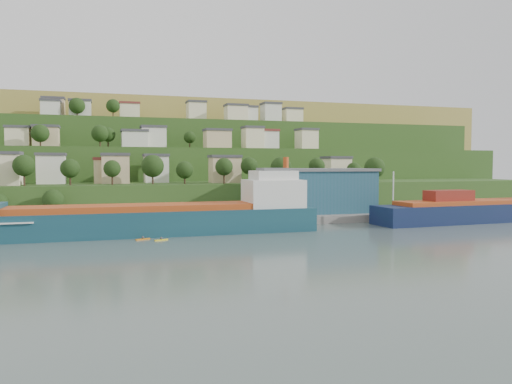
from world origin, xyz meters
name	(u,v)px	position (x,y,z in m)	size (l,w,h in m)	color
ground	(213,237)	(0.00, 0.00, 0.00)	(500.00, 500.00, 0.00)	#4D5E59
quay	(260,221)	(20.00, 28.00, 0.00)	(220.00, 26.00, 4.00)	slate
hillside	(146,194)	(0.00, 168.70, 0.08)	(360.00, 210.28, 96.00)	#284719
cargo_ship_near	(160,220)	(-10.40, 8.77, 3.20)	(77.98, 13.09, 20.02)	#123645
cargo_ship_far	(488,211)	(80.96, 7.54, 2.81)	(65.71, 13.15, 17.76)	#0C1E38
warehouse	(318,190)	(37.96, 28.41, 8.43)	(31.50, 19.82, 12.80)	#204E60
dinghy	(19,227)	(-41.25, 18.12, 1.62)	(4.20, 1.58, 0.84)	silver
kayak_orange	(143,239)	(-14.92, 1.24, 0.23)	(3.16, 1.56, 0.79)	orange
kayak_yellow	(161,239)	(-11.31, -1.03, 0.22)	(2.95, 1.52, 0.74)	yellow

